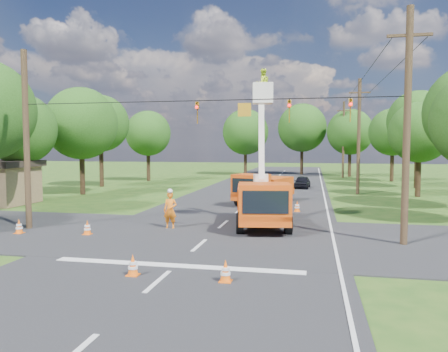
% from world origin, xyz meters
% --- Properties ---
extents(ground, '(140.00, 140.00, 0.00)m').
position_xyz_m(ground, '(0.00, 20.00, 0.00)').
color(ground, '#244C17').
rests_on(ground, ground).
extents(road_main, '(12.00, 100.00, 0.06)m').
position_xyz_m(road_main, '(0.00, 20.00, 0.00)').
color(road_main, black).
rests_on(road_main, ground).
extents(road_cross, '(56.00, 10.00, 0.07)m').
position_xyz_m(road_cross, '(0.00, 2.00, 0.00)').
color(road_cross, black).
rests_on(road_cross, ground).
extents(stop_bar, '(9.00, 0.45, 0.02)m').
position_xyz_m(stop_bar, '(0.00, -3.20, 0.00)').
color(stop_bar, silver).
rests_on(stop_bar, ground).
extents(edge_line, '(0.12, 90.00, 0.02)m').
position_xyz_m(edge_line, '(5.60, 20.00, 0.00)').
color(edge_line, silver).
rests_on(edge_line, ground).
extents(bucket_truck, '(3.45, 6.88, 8.25)m').
position_xyz_m(bucket_truck, '(2.10, 4.95, 1.72)').
color(bucket_truck, '#BE4E0D').
rests_on(bucket_truck, ground).
extents(second_truck, '(4.08, 6.48, 2.28)m').
position_xyz_m(second_truck, '(1.14, 13.66, 1.19)').
color(second_truck, '#BE4E0D').
rests_on(second_truck, ground).
extents(ground_worker, '(0.70, 0.46, 1.91)m').
position_xyz_m(ground_worker, '(-2.45, 3.48, 0.96)').
color(ground_worker, orange).
rests_on(ground_worker, ground).
extents(distant_car, '(1.72, 3.69, 1.22)m').
position_xyz_m(distant_car, '(3.60, 26.38, 0.61)').
color(distant_car, black).
rests_on(distant_car, ground).
extents(traffic_cone_0, '(0.38, 0.38, 0.71)m').
position_xyz_m(traffic_cone_0, '(-1.02, -4.53, 0.36)').
color(traffic_cone_0, '#FF630D').
rests_on(traffic_cone_0, ground).
extents(traffic_cone_1, '(0.38, 0.38, 0.71)m').
position_xyz_m(traffic_cone_1, '(2.05, -4.57, 0.36)').
color(traffic_cone_1, '#FF630D').
rests_on(traffic_cone_1, ground).
extents(traffic_cone_2, '(0.38, 0.38, 0.71)m').
position_xyz_m(traffic_cone_2, '(1.67, 7.19, 0.36)').
color(traffic_cone_2, '#FF630D').
rests_on(traffic_cone_2, ground).
extents(traffic_cone_3, '(0.38, 0.38, 0.71)m').
position_xyz_m(traffic_cone_3, '(3.69, 10.50, 0.36)').
color(traffic_cone_3, '#FF630D').
rests_on(traffic_cone_3, ground).
extents(traffic_cone_4, '(0.38, 0.38, 0.71)m').
position_xyz_m(traffic_cone_4, '(-5.79, 1.16, 0.36)').
color(traffic_cone_4, '#FF630D').
rests_on(traffic_cone_4, ground).
extents(traffic_cone_5, '(0.38, 0.38, 0.71)m').
position_xyz_m(traffic_cone_5, '(-9.14, 0.75, 0.36)').
color(traffic_cone_5, '#FF630D').
rests_on(traffic_cone_5, ground).
extents(pole_right_near, '(1.80, 0.30, 10.00)m').
position_xyz_m(pole_right_near, '(8.50, 2.00, 5.11)').
color(pole_right_near, '#4C3823').
rests_on(pole_right_near, ground).
extents(pole_right_mid, '(1.80, 0.30, 10.00)m').
position_xyz_m(pole_right_mid, '(8.50, 22.00, 5.11)').
color(pole_right_mid, '#4C3823').
rests_on(pole_right_mid, ground).
extents(pole_right_far, '(1.80, 0.30, 10.00)m').
position_xyz_m(pole_right_far, '(8.50, 42.00, 5.11)').
color(pole_right_far, '#4C3823').
rests_on(pole_right_far, ground).
extents(pole_left, '(0.30, 0.30, 9.00)m').
position_xyz_m(pole_left, '(-9.50, 2.00, 4.50)').
color(pole_left, '#4C3823').
rests_on(pole_left, ground).
extents(signal_span, '(18.00, 0.29, 1.07)m').
position_xyz_m(signal_span, '(2.23, 1.99, 5.88)').
color(signal_span, black).
rests_on(signal_span, ground).
extents(tree_left_c, '(5.20, 5.20, 8.06)m').
position_xyz_m(tree_left_c, '(-16.50, 11.00, 5.44)').
color(tree_left_c, '#382616').
rests_on(tree_left_c, ground).
extents(tree_left_d, '(6.20, 6.20, 9.24)m').
position_xyz_m(tree_left_d, '(-15.00, 17.00, 6.12)').
color(tree_left_d, '#382616').
rests_on(tree_left_d, ground).
extents(tree_left_e, '(5.80, 5.80, 9.41)m').
position_xyz_m(tree_left_e, '(-16.80, 24.00, 6.49)').
color(tree_left_e, '#382616').
rests_on(tree_left_e, ground).
extents(tree_left_f, '(5.40, 5.40, 8.40)m').
position_xyz_m(tree_left_f, '(-14.80, 32.00, 5.69)').
color(tree_left_f, '#382616').
rests_on(tree_left_f, ground).
extents(tree_right_c, '(5.00, 5.00, 7.83)m').
position_xyz_m(tree_right_c, '(13.20, 21.00, 5.31)').
color(tree_right_c, '#382616').
rests_on(tree_right_c, ground).
extents(tree_right_d, '(6.00, 6.00, 9.70)m').
position_xyz_m(tree_right_d, '(14.80, 29.00, 6.68)').
color(tree_right_d, '#382616').
rests_on(tree_right_d, ground).
extents(tree_right_e, '(5.60, 5.60, 8.63)m').
position_xyz_m(tree_right_e, '(13.80, 37.00, 5.81)').
color(tree_right_e, '#382616').
rests_on(tree_right_e, ground).
extents(tree_far_a, '(6.60, 6.60, 9.50)m').
position_xyz_m(tree_far_a, '(-5.00, 45.00, 6.19)').
color(tree_far_a, '#382616').
rests_on(tree_far_a, ground).
extents(tree_far_b, '(7.00, 7.00, 10.32)m').
position_xyz_m(tree_far_b, '(3.00, 47.00, 6.81)').
color(tree_far_b, '#382616').
rests_on(tree_far_b, ground).
extents(tree_far_c, '(6.20, 6.20, 9.18)m').
position_xyz_m(tree_far_c, '(9.50, 44.00, 6.06)').
color(tree_far_c, '#382616').
rests_on(tree_far_c, ground).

